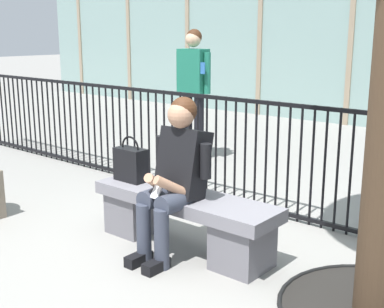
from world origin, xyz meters
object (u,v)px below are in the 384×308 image
object	(u,v)px
bystander_at_railing	(193,85)
seated_person_with_phone	(175,173)
stone_bench	(184,216)
handbag_on_bench	(131,164)

from	to	relation	value
bystander_at_railing	seated_person_with_phone	bearing A→B (deg)	-52.68
stone_bench	bystander_at_railing	bearing A→B (deg)	128.42
seated_person_with_phone	handbag_on_bench	xyz separation A→B (m)	(-0.61, 0.12, -0.05)
handbag_on_bench	bystander_at_railing	distance (m)	2.65
handbag_on_bench	bystander_at_railing	size ratio (longest dim) A/B	0.22
seated_person_with_phone	bystander_at_railing	xyz separation A→B (m)	(-1.85, 2.43, 0.35)
seated_person_with_phone	bystander_at_railing	size ratio (longest dim) A/B	0.71
handbag_on_bench	stone_bench	bearing A→B (deg)	0.99
handbag_on_bench	bystander_at_railing	world-z (taller)	bystander_at_railing
seated_person_with_phone	bystander_at_railing	bearing A→B (deg)	127.32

